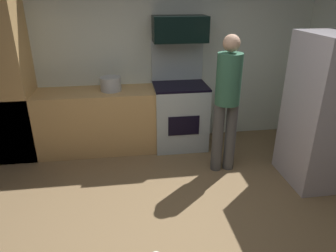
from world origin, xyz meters
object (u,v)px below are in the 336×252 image
at_px(oven_range, 180,113).
at_px(microwave, 180,29).
at_px(stock_pot, 111,84).
at_px(refrigerator, 333,112).
at_px(person_cook, 227,99).

bearing_deg(oven_range, microwave, 90.00).
xyz_separation_m(oven_range, stock_pot, (-0.98, 0.01, 0.48)).
height_order(oven_range, stock_pot, oven_range).
distance_m(refrigerator, stock_pot, 2.83).
bearing_deg(person_cook, refrigerator, -18.25).
bearing_deg(refrigerator, person_cook, 161.75).
relative_size(person_cook, stock_pot, 6.03).
xyz_separation_m(microwave, person_cook, (0.44, -0.88, -0.73)).
distance_m(oven_range, stock_pot, 1.09).
distance_m(refrigerator, person_cook, 1.22).
distance_m(oven_range, person_cook, 1.02).
height_order(refrigerator, person_cook, refrigerator).
xyz_separation_m(oven_range, refrigerator, (1.59, -1.18, 0.37)).
relative_size(refrigerator, person_cook, 1.02).
bearing_deg(person_cook, microwave, 116.43).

